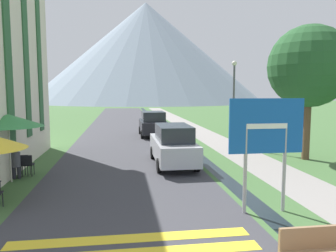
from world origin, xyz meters
The scene contains 14 objects.
ground_plane centered at (0.00, 20.00, 0.00)m, with size 160.00×160.00×0.00m, color #3D6033.
road centered at (-2.50, 30.00, 0.00)m, with size 6.40×60.00×0.01m.
footpath centered at (3.60, 30.00, 0.00)m, with size 2.20×60.00×0.01m.
drainage_channel centered at (1.20, 30.00, 0.00)m, with size 0.60×60.00×0.00m.
mountain_distant centered at (5.13, 99.62, 15.10)m, with size 70.57×70.57×30.19m.
road_sign centered at (1.17, 4.83, 2.11)m, with size 2.08×0.11×3.13m.
parked_car_near centered at (-0.40, 10.91, 0.91)m, with size 1.75×4.59×1.82m.
parked_car_far centered at (-0.38, 20.52, 0.91)m, with size 1.96×4.04×1.82m.
cafe_chair_far_right centered at (-6.50, 9.81, 0.51)m, with size 0.40×0.40×0.85m.
cafe_chair_far_left centered at (-6.33, 9.73, 0.51)m, with size 0.40×0.40×0.85m.
cafe_umbrella_middle_green centered at (-6.71, 8.98, 2.27)m, with size 2.47×2.47×2.49m.
person_seated_near centered at (-6.66, 9.43, 0.68)m, with size 0.32×0.32×1.22m.
streetlamp centered at (3.78, 14.86, 3.00)m, with size 0.28×0.28×5.04m.
tree_by_path centered at (6.19, 11.20, 4.46)m, with size 3.89×3.89×6.43m.
Camera 1 is at (-2.67, -3.42, 3.32)m, focal length 35.00 mm.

